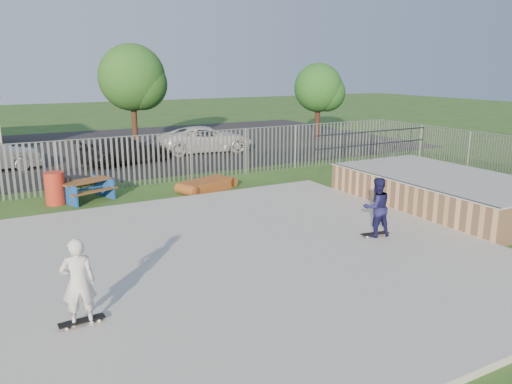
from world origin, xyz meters
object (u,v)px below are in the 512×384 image
trash_bin_red (55,188)px  skater_navy (377,207)px  funbox (207,185)px  tree_mid (132,78)px  car_white (207,139)px  skater_white (78,282)px  picnic_table (86,190)px  tree_right (318,88)px  trash_bin_grey (64,189)px  car_dark (125,150)px

trash_bin_red → skater_navy: 10.82m
funbox → tree_mid: bearing=67.1°
car_white → skater_white: (-9.64, -16.75, 0.23)m
picnic_table → tree_right: size_ratio=0.43×
trash_bin_grey → skater_navy: 10.79m
car_dark → funbox: bearing=177.0°
trash_bin_red → tree_right: tree_right is taller
trash_bin_grey → skater_navy: (6.74, -8.41, 0.51)m
skater_navy → picnic_table: bearing=-43.8°
trash_bin_grey → tree_right: size_ratio=0.18×
car_dark → tree_right: (13.61, 3.02, 2.59)m
picnic_table → car_dark: bearing=44.4°
car_white → tree_right: size_ratio=1.05×
picnic_table → skater_navy: (6.04, -8.23, 0.59)m
skater_navy → trash_bin_grey: bearing=-41.4°
picnic_table → skater_navy: skater_navy is taller
car_white → skater_white: skater_white is taller
trash_bin_grey → car_dark: size_ratio=0.20×
car_white → skater_navy: skater_navy is taller
tree_mid → tree_right: size_ratio=1.22×
trash_bin_grey → tree_mid: size_ratio=0.15×
funbox → tree_right: tree_right is taller
car_dark → trash_bin_grey: bearing=134.2°
trash_bin_grey → car_white: (8.52, 7.20, 0.28)m
trash_bin_red → car_dark: bearing=57.2°
tree_mid → skater_white: size_ratio=3.68×
funbox → car_white: (3.47, 8.08, 0.53)m
trash_bin_red → picnic_table: bearing=2.1°
picnic_table → trash_bin_grey: size_ratio=2.36×
picnic_table → tree_mid: bearing=46.7°
tree_right → picnic_table: bearing=-151.0°
skater_navy → car_white: bearing=-86.6°
trash_bin_grey → tree_right: tree_right is taller
trash_bin_grey → trash_bin_red: bearing=-145.6°
skater_white → trash_bin_red: bearing=-86.9°
car_dark → skater_navy: 14.73m
car_dark → skater_navy: (3.06, -14.40, 0.28)m
skater_navy → funbox: bearing=-67.4°
car_dark → car_white: bearing=-90.3°
trash_bin_red → trash_bin_grey: size_ratio=1.26×
tree_mid → car_dark: bearing=-110.7°
trash_bin_grey → car_dark: bearing=58.4°
car_white → tree_mid: tree_mid is taller
trash_bin_grey → skater_white: (-1.12, -9.55, 0.51)m
tree_mid → trash_bin_red: bearing=-117.5°
car_white → tree_right: bearing=-70.3°
picnic_table → trash_bin_grey: trash_bin_grey is taller
picnic_table → trash_bin_grey: (-0.70, 0.18, 0.07)m
skater_navy → tree_mid: bearing=-77.1°
tree_right → trash_bin_red: bearing=-152.3°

